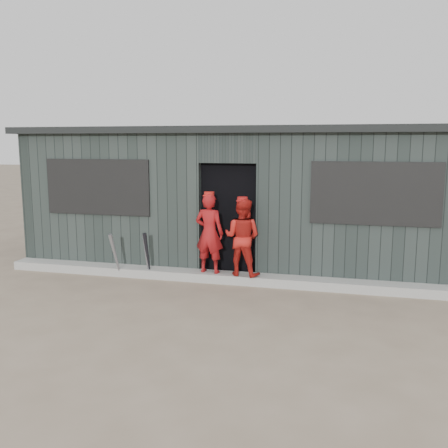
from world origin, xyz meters
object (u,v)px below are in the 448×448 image
(bat_mid, at_px, (147,256))
(bat_right, at_px, (147,255))
(player_red_right, at_px, (242,237))
(player_red_left, at_px, (209,233))
(bat_left, at_px, (115,256))
(dugout, at_px, (245,196))
(player_grey_back, at_px, (257,245))

(bat_mid, xyz_separation_m, bat_right, (0.02, -0.01, 0.01))
(bat_mid, xyz_separation_m, player_red_right, (1.68, 0.07, 0.40))
(bat_right, distance_m, player_red_left, 1.17)
(bat_mid, distance_m, player_red_right, 1.73)
(bat_right, xyz_separation_m, player_red_left, (1.09, 0.11, 0.42))
(bat_left, height_order, bat_right, bat_right)
(bat_mid, bearing_deg, player_red_right, 2.53)
(bat_mid, distance_m, bat_right, 0.02)
(player_red_left, bearing_deg, bat_right, 11.41)
(player_red_right, bearing_deg, player_red_left, 5.61)
(bat_right, xyz_separation_m, dugout, (1.35, 1.80, 0.88))
(bat_mid, height_order, bat_right, bat_right)
(player_red_right, bearing_deg, bat_left, 14.40)
(player_grey_back, bearing_deg, player_red_right, 93.70)
(bat_mid, relative_size, player_red_left, 0.58)
(bat_right, bearing_deg, player_red_right, 2.75)
(bat_left, xyz_separation_m, bat_mid, (0.52, 0.14, -0.01))
(player_grey_back, bearing_deg, bat_left, 36.67)
(bat_mid, height_order, dugout, dugout)
(bat_mid, bearing_deg, bat_right, -19.26)
(bat_left, xyz_separation_m, player_red_left, (1.63, 0.25, 0.43))
(player_red_left, bearing_deg, bat_mid, 11.04)
(player_red_left, relative_size, player_red_right, 1.05)
(player_red_left, relative_size, player_grey_back, 1.20)
(dugout, bearing_deg, bat_right, -126.94)
(dugout, bearing_deg, player_red_right, -79.62)
(bat_left, height_order, player_grey_back, player_grey_back)
(bat_mid, distance_m, player_red_left, 1.19)
(player_grey_back, height_order, dugout, dugout)
(dugout, bearing_deg, bat_mid, -127.35)
(bat_right, bearing_deg, player_grey_back, 19.29)
(bat_mid, bearing_deg, bat_left, -164.67)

